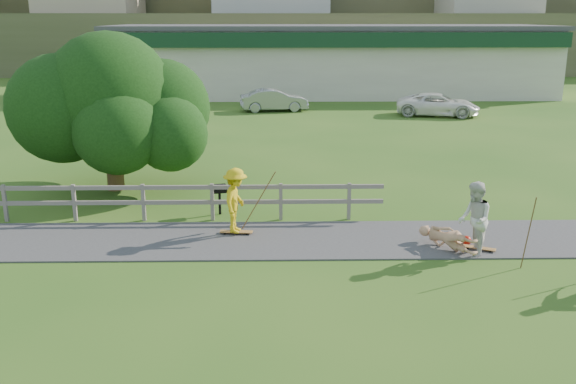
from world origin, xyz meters
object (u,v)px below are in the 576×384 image
at_px(car_silver, 274,100).
at_px(bbq, 220,200).
at_px(tree, 112,130).
at_px(car_white, 438,105).
at_px(skater_fallen, 448,239).
at_px(skater_rider, 236,204).
at_px(spectator_a, 474,220).

distance_m(car_silver, bbq, 21.67).
distance_m(tree, bbq, 5.09).
relative_size(car_silver, car_white, 0.86).
xyz_separation_m(skater_fallen, car_white, (5.31, 22.63, 0.36)).
xyz_separation_m(skater_fallen, tree, (-9.89, 6.15, 1.75)).
bearing_deg(skater_rider, bbq, 28.60).
height_order(skater_fallen, car_white, car_white).
bearing_deg(spectator_a, car_silver, -164.75).
bearing_deg(tree, skater_rider, -47.76).
relative_size(skater_rider, bbq, 1.95).
distance_m(skater_rider, car_silver, 23.56).
relative_size(spectator_a, car_silver, 0.45).
bearing_deg(bbq, car_silver, 70.59).
bearing_deg(bbq, spectator_a, -43.83).
bearing_deg(tree, bbq, -37.60).
xyz_separation_m(skater_rider, bbq, (-0.60, 1.93, -0.43)).
relative_size(spectator_a, bbq, 2.08).
height_order(skater_rider, skater_fallen, skater_rider).
bearing_deg(spectator_a, skater_fallen, -123.49).
bearing_deg(bbq, skater_rider, -87.80).
bearing_deg(car_silver, car_white, -110.06).
distance_m(skater_rider, spectator_a, 6.21).
bearing_deg(car_silver, spectator_a, -176.31).
bearing_deg(bbq, tree, 127.24).
xyz_separation_m(car_silver, tree, (-5.43, -18.66, 1.38)).
relative_size(skater_rider, spectator_a, 0.94).
bearing_deg(bbq, car_white, 44.48).
relative_size(skater_fallen, tree, 0.25).
height_order(car_silver, car_white, car_silver).
relative_size(spectator_a, tree, 0.28).
bearing_deg(bbq, skater_fallen, -42.99).
distance_m(car_silver, tree, 19.49).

